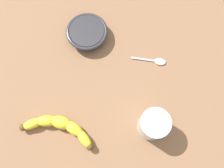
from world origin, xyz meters
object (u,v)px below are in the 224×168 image
ceramic_bowl (87,33)px  banana (60,127)px  teaspoon (158,61)px  smoothie_glass (153,125)px

ceramic_bowl → banana: bearing=2.7°
teaspoon → ceramic_bowl: bearing=166.9°
ceramic_bowl → teaspoon: bearing=84.3°
ceramic_bowl → teaspoon: ceramic_bowl is taller
teaspoon → smoothie_glass: bearing=-90.2°
ceramic_bowl → teaspoon: (2.44, 24.36, -1.96)cm
smoothie_glass → ceramic_bowl: (-23.20, -26.98, -1.99)cm
banana → ceramic_bowl: size_ratio=1.67×
smoothie_glass → ceramic_bowl: bearing=-130.7°
banana → teaspoon: (-28.30, 22.92, -1.50)cm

